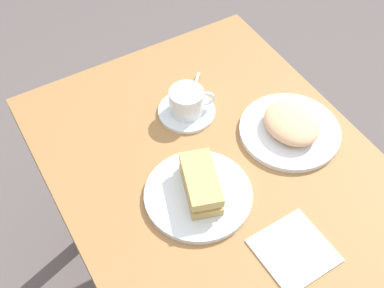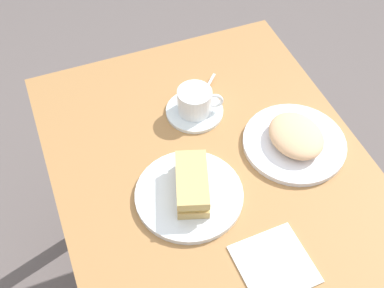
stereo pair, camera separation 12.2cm
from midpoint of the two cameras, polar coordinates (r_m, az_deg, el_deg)
The scene contains 9 objects.
dining_table at distance 1.27m, azimuth 0.76°, elevation -6.26°, with size 1.02×0.75×0.75m.
sandwich_plate at distance 1.16m, azimuth -2.31°, elevation -5.95°, with size 0.25×0.25×0.01m, color silver.
sandwich_front at distance 1.13m, azimuth -2.07°, elevation -4.68°, with size 0.16×0.11×0.06m.
coffee_saucer at distance 1.32m, azimuth -3.25°, elevation 3.56°, with size 0.15×0.15×0.01m, color silver.
coffee_cup at distance 1.29m, azimuth -3.26°, elevation 4.78°, with size 0.09×0.12×0.07m.
spoon at distance 1.37m, azimuth -2.36°, elevation 6.16°, with size 0.08×0.08×0.01m.
side_plate at distance 1.29m, azimuth 8.37°, elevation 1.31°, with size 0.26×0.26×0.01m, color silver.
side_food_pile at distance 1.27m, azimuth 8.52°, elevation 2.17°, with size 0.15×0.13×0.04m, color #DFAB7C.
napkin at distance 1.10m, azimuth 8.36°, elevation -12.07°, with size 0.15×0.15×0.00m, color white.
Camera 1 is at (-0.56, 0.42, 1.72)m, focal length 47.06 mm.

